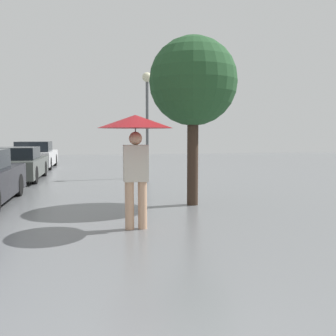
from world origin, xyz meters
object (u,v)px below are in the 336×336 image
at_px(parked_car_farthest, 35,156).
at_px(parked_car_third, 17,165).
at_px(pedestrian, 135,135).
at_px(street_lamp, 147,102).
at_px(tree, 193,83).

bearing_deg(parked_car_farthest, parked_car_third, -88.49).
bearing_deg(pedestrian, parked_car_third, 113.69).
relative_size(pedestrian, street_lamp, 0.50).
bearing_deg(parked_car_farthest, street_lamp, -47.38).
xyz_separation_m(pedestrian, tree, (1.52, 1.97, 1.16)).
bearing_deg(street_lamp, pedestrian, -99.51).
height_order(pedestrian, street_lamp, street_lamp).
distance_m(pedestrian, parked_car_third, 8.44).
bearing_deg(tree, street_lamp, 92.70).
xyz_separation_m(parked_car_third, parked_car_farthest, (-0.13, 4.99, 0.04)).
height_order(pedestrian, parked_car_third, pedestrian).
height_order(pedestrian, parked_car_farthest, pedestrian).
distance_m(parked_car_third, street_lamp, 5.14).
relative_size(pedestrian, tree, 0.51).
bearing_deg(street_lamp, tree, -87.30).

